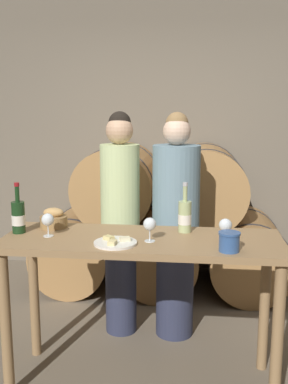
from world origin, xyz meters
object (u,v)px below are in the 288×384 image
(person_left, at_px, (120,220))
(wine_bottle_white, at_px, (185,216))
(wine_glass_left, at_px, (150,225))
(cheese_plate, at_px, (115,242))
(wine_glass_far_left, at_px, (48,220))
(blue_crock, at_px, (229,241))
(person_right, at_px, (176,225))
(wine_glass_center, at_px, (225,226))
(wine_bottle_red, at_px, (18,217))
(tasting_table, at_px, (142,262))
(bread_basket, at_px, (54,220))

(person_left, relative_size, wine_bottle_white, 5.35)
(wine_glass_left, bearing_deg, cheese_plate, -158.21)
(person_left, height_order, wine_glass_far_left, person_left)
(person_left, distance_m, blue_crock, 1.09)
(blue_crock, height_order, wine_glass_left, wine_glass_left)
(person_right, relative_size, wine_glass_far_left, 11.84)
(wine_glass_center, bearing_deg, wine_bottle_white, 139.55)
(wine_bottle_white, xyz_separation_m, cheese_plate, (-0.37, -0.30, -0.09))
(wine_bottle_white, xyz_separation_m, blue_crock, (0.24, -0.35, -0.04))
(wine_bottle_red, bearing_deg, tasting_table, -2.05)
(cheese_plate, relative_size, wine_glass_center, 1.75)
(wine_glass_left, bearing_deg, tasting_table, 130.38)
(wine_bottle_red, height_order, cheese_plate, wine_bottle_red)
(wine_bottle_red, xyz_separation_m, wine_glass_left, (0.80, -0.09, -0.00))
(blue_crock, height_order, wine_glass_center, wine_glass_center)
(person_right, relative_size, bread_basket, 9.48)
(bread_basket, bearing_deg, person_right, 31.22)
(tasting_table, distance_m, bread_basket, 0.64)
(bread_basket, height_order, wine_glass_left, wine_glass_left)
(blue_crock, distance_m, cheese_plate, 0.62)
(person_right, distance_m, wine_glass_center, 0.75)
(person_left, bearing_deg, wine_bottle_white, -44.52)
(wine_bottle_white, relative_size, blue_crock, 2.64)
(blue_crock, distance_m, wine_glass_left, 0.45)
(person_left, xyz_separation_m, cheese_plate, (0.10, -0.76, 0.07))
(wine_glass_left, bearing_deg, wine_bottle_red, 173.66)
(blue_crock, xyz_separation_m, wine_glass_left, (-0.43, 0.13, 0.04))
(tasting_table, bearing_deg, wine_bottle_red, 177.95)
(cheese_plate, bearing_deg, blue_crock, -5.16)
(wine_glass_far_left, bearing_deg, wine_bottle_red, 164.75)
(cheese_plate, bearing_deg, wine_bottle_red, 165.27)
(person_right, relative_size, wine_glass_left, 11.84)
(cheese_plate, height_order, wine_glass_far_left, wine_glass_far_left)
(person_right, height_order, bread_basket, person_right)
(wine_bottle_white, bearing_deg, wine_glass_far_left, -166.66)
(person_left, distance_m, wine_glass_left, 0.76)
(person_right, height_order, wine_glass_center, person_right)
(tasting_table, relative_size, wine_bottle_red, 5.29)
(wine_glass_far_left, bearing_deg, person_left, 64.09)
(person_right, relative_size, wine_glass_center, 11.84)
(person_right, bearing_deg, bread_basket, -148.78)
(person_left, relative_size, wine_glass_left, 11.87)
(wine_bottle_white, height_order, wine_glass_far_left, wine_bottle_white)
(tasting_table, relative_size, blue_crock, 14.04)
(blue_crock, height_order, wine_glass_far_left, wine_glass_far_left)
(person_left, bearing_deg, bread_basket, -127.51)
(person_right, xyz_separation_m, bread_basket, (-0.75, -0.45, 0.13))
(wine_bottle_red, bearing_deg, wine_glass_far_left, -15.25)
(blue_crock, relative_size, wine_glass_center, 0.84)
(wine_bottle_red, distance_m, cheese_plate, 0.65)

